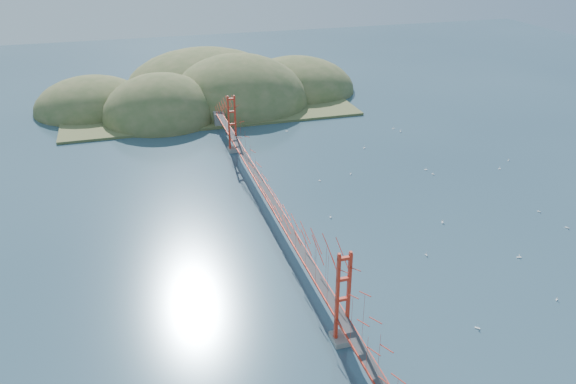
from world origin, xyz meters
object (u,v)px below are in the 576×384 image
object	(u,v)px
sailboat_2	(519,257)
sailboat_0	(330,217)
sailboat_1	(433,174)
bridge	(270,178)

from	to	relation	value
sailboat_2	sailboat_0	xyz separation A→B (m)	(-21.25, 18.62, -0.02)
sailboat_1	sailboat_0	distance (m)	26.34
bridge	sailboat_0	world-z (taller)	bridge
sailboat_2	sailboat_1	size ratio (longest dim) A/B	1.16
bridge	sailboat_2	distance (m)	37.65
bridge	sailboat_1	size ratio (longest dim) A/B	148.95
sailboat_0	sailboat_1	bearing A→B (deg)	23.17
sailboat_2	sailboat_0	bearing A→B (deg)	138.77
bridge	sailboat_1	bearing A→B (deg)	13.14
sailboat_2	bridge	bearing A→B (deg)	145.05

